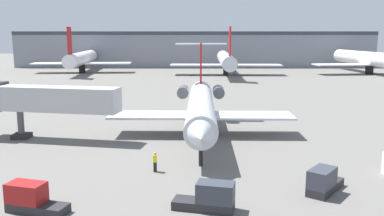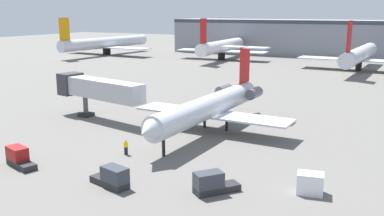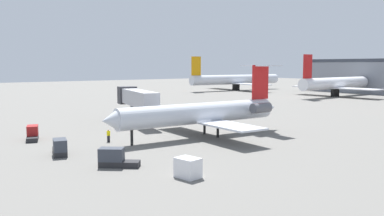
{
  "view_description": "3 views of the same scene",
  "coord_description": "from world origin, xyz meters",
  "px_view_note": "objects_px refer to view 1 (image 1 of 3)",
  "views": [
    {
      "loc": [
        -1.0,
        -44.92,
        11.31
      ],
      "look_at": [
        -0.79,
        0.27,
        3.22
      ],
      "focal_mm": 38.74,
      "sensor_mm": 36.0,
      "label": 1
    },
    {
      "loc": [
        23.22,
        -47.61,
        15.12
      ],
      "look_at": [
        -2.7,
        0.59,
        2.83
      ],
      "focal_mm": 40.49,
      "sensor_mm": 36.0,
      "label": 2
    },
    {
      "loc": [
        45.04,
        -32.68,
        10.16
      ],
      "look_at": [
        -2.05,
        0.15,
        3.94
      ],
      "focal_mm": 37.58,
      "sensor_mm": 36.0,
      "label": 3
    }
  ],
  "objects_px": {
    "baggage_tug_lead": "(321,182)",
    "parked_airliner_west_mid": "(79,59)",
    "parked_airliner_east_mid": "(368,59)",
    "jet_bridge": "(36,99)",
    "baggage_tug_spare": "(29,199)",
    "ground_crew_marshaller": "(153,162)",
    "baggage_tug_trailing": "(208,198)",
    "regional_jet": "(199,105)",
    "parked_airliner_centre": "(224,60)"
  },
  "relations": [
    {
      "from": "regional_jet",
      "to": "parked_airliner_east_mid",
      "type": "distance_m",
      "value": 87.79
    },
    {
      "from": "baggage_tug_spare",
      "to": "parked_airliner_east_mid",
      "type": "bearing_deg",
      "value": 56.67
    },
    {
      "from": "baggage_tug_spare",
      "to": "parked_airliner_east_mid",
      "type": "xyz_separation_m",
      "value": [
        61.09,
        92.9,
        3.43
      ]
    },
    {
      "from": "ground_crew_marshaller",
      "to": "parked_airliner_east_mid",
      "type": "relative_size",
      "value": 0.04
    },
    {
      "from": "baggage_tug_lead",
      "to": "baggage_tug_trailing",
      "type": "height_order",
      "value": "same"
    },
    {
      "from": "baggage_tug_lead",
      "to": "baggage_tug_spare",
      "type": "height_order",
      "value": "same"
    },
    {
      "from": "regional_jet",
      "to": "parked_airliner_east_mid",
      "type": "xyz_separation_m",
      "value": [
        49.74,
        72.33,
        0.81
      ]
    },
    {
      "from": "ground_crew_marshaller",
      "to": "baggage_tug_trailing",
      "type": "bearing_deg",
      "value": -60.93
    },
    {
      "from": "regional_jet",
      "to": "parked_airliner_west_mid",
      "type": "relative_size",
      "value": 0.85
    },
    {
      "from": "baggage_tug_trailing",
      "to": "parked_airliner_west_mid",
      "type": "relative_size",
      "value": 0.12
    },
    {
      "from": "jet_bridge",
      "to": "baggage_tug_trailing",
      "type": "bearing_deg",
      "value": -46.33
    },
    {
      "from": "parked_airliner_west_mid",
      "to": "parked_airliner_east_mid",
      "type": "distance_m",
      "value": 83.39
    },
    {
      "from": "jet_bridge",
      "to": "baggage_tug_trailing",
      "type": "height_order",
      "value": "jet_bridge"
    },
    {
      "from": "regional_jet",
      "to": "ground_crew_marshaller",
      "type": "bearing_deg",
      "value": -107.72
    },
    {
      "from": "parked_airliner_east_mid",
      "to": "ground_crew_marshaller",
      "type": "bearing_deg",
      "value": -122.32
    },
    {
      "from": "regional_jet",
      "to": "jet_bridge",
      "type": "distance_m",
      "value": 17.63
    },
    {
      "from": "parked_airliner_west_mid",
      "to": "parked_airliner_east_mid",
      "type": "relative_size",
      "value": 0.89
    },
    {
      "from": "baggage_tug_lead",
      "to": "parked_airliner_west_mid",
      "type": "xyz_separation_m",
      "value": [
        -42.01,
        94.06,
        3.32
      ]
    },
    {
      "from": "baggage_tug_lead",
      "to": "parked_airliner_west_mid",
      "type": "relative_size",
      "value": 0.12
    },
    {
      "from": "regional_jet",
      "to": "jet_bridge",
      "type": "xyz_separation_m",
      "value": [
        -17.51,
        -1.81,
        0.95
      ]
    },
    {
      "from": "baggage_tug_lead",
      "to": "baggage_tug_trailing",
      "type": "bearing_deg",
      "value": -160.36
    },
    {
      "from": "parked_airliner_centre",
      "to": "parked_airliner_east_mid",
      "type": "xyz_separation_m",
      "value": [
        41.31,
        2.49,
        0.12
      ]
    },
    {
      "from": "parked_airliner_west_mid",
      "to": "ground_crew_marshaller",
      "type": "bearing_deg",
      "value": -71.75
    },
    {
      "from": "regional_jet",
      "to": "ground_crew_marshaller",
      "type": "relative_size",
      "value": 17.14
    },
    {
      "from": "jet_bridge",
      "to": "baggage_tug_spare",
      "type": "xyz_separation_m",
      "value": [
        6.17,
        -18.75,
        -3.57
      ]
    },
    {
      "from": "baggage_tug_lead",
      "to": "baggage_tug_trailing",
      "type": "relative_size",
      "value": 0.95
    },
    {
      "from": "jet_bridge",
      "to": "ground_crew_marshaller",
      "type": "relative_size",
      "value": 9.54
    },
    {
      "from": "baggage_tug_trailing",
      "to": "parked_airliner_centre",
      "type": "xyz_separation_m",
      "value": [
        8.25,
        90.2,
        3.31
      ]
    },
    {
      "from": "ground_crew_marshaller",
      "to": "baggage_tug_lead",
      "type": "height_order",
      "value": "baggage_tug_lead"
    },
    {
      "from": "baggage_tug_spare",
      "to": "ground_crew_marshaller",
      "type": "bearing_deg",
      "value": 47.15
    },
    {
      "from": "ground_crew_marshaller",
      "to": "parked_airliner_west_mid",
      "type": "bearing_deg",
      "value": 108.25
    },
    {
      "from": "baggage_tug_trailing",
      "to": "baggage_tug_spare",
      "type": "xyz_separation_m",
      "value": [
        -11.53,
        -0.21,
        0.0
      ]
    },
    {
      "from": "ground_crew_marshaller",
      "to": "parked_airliner_centre",
      "type": "relative_size",
      "value": 0.05
    },
    {
      "from": "baggage_tug_trailing",
      "to": "baggage_tug_spare",
      "type": "height_order",
      "value": "same"
    },
    {
      "from": "ground_crew_marshaller",
      "to": "parked_airliner_east_mid",
      "type": "height_order",
      "value": "parked_airliner_east_mid"
    },
    {
      "from": "baggage_tug_trailing",
      "to": "parked_airliner_centre",
      "type": "distance_m",
      "value": 90.64
    },
    {
      "from": "parked_airliner_centre",
      "to": "parked_airliner_east_mid",
      "type": "relative_size",
      "value": 0.96
    },
    {
      "from": "baggage_tug_trailing",
      "to": "baggage_tug_spare",
      "type": "relative_size",
      "value": 1.0
    },
    {
      "from": "regional_jet",
      "to": "jet_bridge",
      "type": "relative_size",
      "value": 1.8
    },
    {
      "from": "parked_airliner_west_mid",
      "to": "regional_jet",
      "type": "bearing_deg",
      "value": -66.37
    },
    {
      "from": "parked_airliner_west_mid",
      "to": "parked_airliner_east_mid",
      "type": "xyz_separation_m",
      "value": [
        83.28,
        -4.33,
        0.11
      ]
    },
    {
      "from": "jet_bridge",
      "to": "baggage_tug_spare",
      "type": "bearing_deg",
      "value": -71.8
    },
    {
      "from": "baggage_tug_spare",
      "to": "baggage_tug_lead",
      "type": "bearing_deg",
      "value": 9.08
    },
    {
      "from": "regional_jet",
      "to": "parked_airliner_east_mid",
      "type": "height_order",
      "value": "parked_airliner_east_mid"
    },
    {
      "from": "baggage_tug_lead",
      "to": "baggage_tug_spare",
      "type": "distance_m",
      "value": 20.08
    },
    {
      "from": "regional_jet",
      "to": "parked_airliner_east_mid",
      "type": "bearing_deg",
      "value": 55.48
    },
    {
      "from": "baggage_tug_lead",
      "to": "parked_airliner_east_mid",
      "type": "xyz_separation_m",
      "value": [
        41.26,
        89.73,
        3.43
      ]
    },
    {
      "from": "jet_bridge",
      "to": "baggage_tug_lead",
      "type": "relative_size",
      "value": 4.02
    },
    {
      "from": "jet_bridge",
      "to": "ground_crew_marshaller",
      "type": "height_order",
      "value": "jet_bridge"
    },
    {
      "from": "ground_crew_marshaller",
      "to": "regional_jet",
      "type": "bearing_deg",
      "value": 72.28
    }
  ]
}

